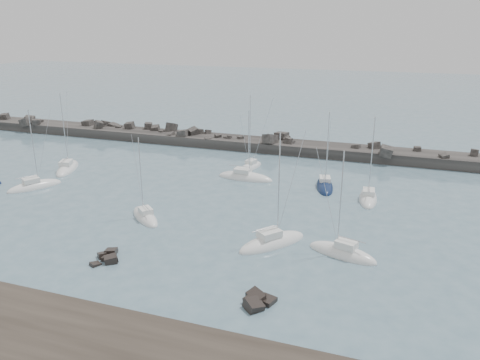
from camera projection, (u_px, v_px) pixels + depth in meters
name	position (u px, v px, depth m)	size (l,w,h in m)	color
ground	(174.00, 229.00, 54.06)	(400.00, 400.00, 0.00)	slate
rock_shelf	(40.00, 348.00, 34.31)	(140.00, 12.00, 1.96)	#2B241D
rock_cluster_near	(108.00, 259.00, 47.05)	(2.94, 3.99, 1.37)	black
rock_cluster_far	(257.00, 302.00, 39.84)	(2.84, 3.50, 1.83)	black
breakwater	(226.00, 145.00, 90.43)	(115.00, 7.44, 5.16)	#2C2927
sailboat_1	(68.00, 169.00, 75.96)	(5.46, 8.71, 13.25)	white
sailboat_3	(35.00, 187.00, 67.63)	(5.93, 7.84, 12.25)	white
sailboat_4	(245.00, 178.00, 71.61)	(8.82, 3.03, 13.76)	white
sailboat_5	(145.00, 217.00, 57.11)	(6.50, 6.08, 10.89)	white
sailboat_6	(250.00, 168.00, 76.70)	(3.44, 6.81, 10.46)	white
sailboat_7	(272.00, 243.00, 50.33)	(7.31, 8.22, 13.48)	white
sailboat_8	(325.00, 186.00, 67.89)	(4.00, 7.95, 12.06)	#101F43
sailboat_9	(342.00, 254.00, 48.06)	(7.78, 4.37, 12.00)	white
sailboat_10	(368.00, 198.00, 63.22)	(3.00, 7.78, 12.13)	white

